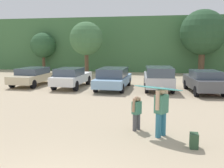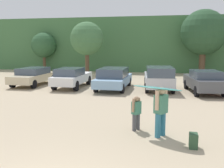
% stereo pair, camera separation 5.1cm
% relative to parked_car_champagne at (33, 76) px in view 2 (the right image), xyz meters
% --- Properties ---
extents(hillside_ridge, '(108.00, 12.00, 6.20)m').
position_rel_parked_car_champagne_xyz_m(hillside_ridge, '(7.50, 17.14, 2.38)').
color(hillside_ridge, '#427042').
rests_on(hillside_ridge, ground_plane).
extents(tree_right, '(2.91, 2.91, 4.50)m').
position_rel_parked_car_champagne_xyz_m(tree_right, '(-4.20, 10.45, 2.30)').
color(tree_right, brown).
rests_on(tree_right, ground_plane).
extents(tree_center, '(3.41, 3.41, 5.41)m').
position_rel_parked_car_champagne_xyz_m(tree_center, '(1.94, 7.73, 2.96)').
color(tree_center, brown).
rests_on(tree_center, ground_plane).
extents(tree_left, '(4.56, 4.56, 6.61)m').
position_rel_parked_car_champagne_xyz_m(tree_left, '(13.57, 9.87, 3.58)').
color(tree_left, brown).
rests_on(tree_left, ground_plane).
extents(parked_car_champagne, '(1.97, 4.35, 1.34)m').
position_rel_parked_car_champagne_xyz_m(parked_car_champagne, '(0.00, 0.00, 0.00)').
color(parked_car_champagne, beige).
rests_on(parked_car_champagne, ground_plane).
extents(parked_car_white, '(1.79, 4.43, 1.45)m').
position_rel_parked_car_champagne_xyz_m(parked_car_white, '(3.31, -0.47, 0.05)').
color(parked_car_white, white).
rests_on(parked_car_white, ground_plane).
extents(parked_car_sky_blue, '(1.96, 4.76, 1.49)m').
position_rel_parked_car_champagne_xyz_m(parked_car_sky_blue, '(6.40, -0.50, 0.06)').
color(parked_car_sky_blue, '#84ADD1').
rests_on(parked_car_sky_blue, ground_plane).
extents(parked_car_silver, '(2.27, 4.54, 1.64)m').
position_rel_parked_car_champagne_xyz_m(parked_car_silver, '(9.50, -0.30, 0.14)').
color(parked_car_silver, silver).
rests_on(parked_car_silver, ground_plane).
extents(parked_car_dark_gray, '(2.40, 4.41, 1.47)m').
position_rel_parked_car_champagne_xyz_m(parked_car_dark_gray, '(12.42, -0.77, 0.05)').
color(parked_car_dark_gray, '#4C4F54').
rests_on(parked_car_dark_gray, ground_plane).
extents(person_adult, '(0.48, 0.61, 1.69)m').
position_rel_parked_car_champagne_xyz_m(person_adult, '(9.84, -9.54, 0.23)').
color(person_adult, teal).
rests_on(person_adult, ground_plane).
extents(person_child, '(0.36, 0.48, 1.25)m').
position_rel_parked_car_champagne_xyz_m(person_child, '(8.97, -9.05, -0.02)').
color(person_child, '#4C4C51').
rests_on(person_child, ground_plane).
extents(surfboard_teal, '(1.83, 1.22, 0.14)m').
position_rel_parked_car_champagne_xyz_m(surfboard_teal, '(9.70, -9.59, 0.94)').
color(surfboard_teal, teal).
extents(backpack_dropped, '(0.24, 0.34, 0.45)m').
position_rel_parked_car_champagne_xyz_m(backpack_dropped, '(10.85, -10.36, -0.50)').
color(backpack_dropped, '#2D4C33').
rests_on(backpack_dropped, ground_plane).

